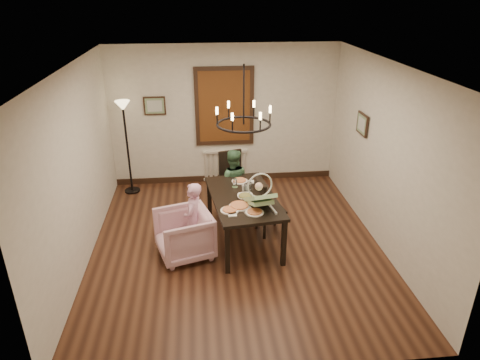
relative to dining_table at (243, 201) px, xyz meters
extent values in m
cube|color=#532F1C|center=(-0.12, -0.12, -0.71)|extent=(4.50, 5.00, 0.01)
cube|color=white|center=(-0.12, -0.12, 2.09)|extent=(4.50, 5.00, 0.01)
cube|color=silver|center=(-0.12, 2.38, 0.69)|extent=(4.50, 0.01, 2.80)
cube|color=silver|center=(-2.37, -0.12, 0.69)|extent=(0.01, 5.00, 2.80)
cube|color=silver|center=(2.13, -0.12, 0.69)|extent=(0.01, 5.00, 2.80)
cube|color=black|center=(0.00, 0.00, 0.06)|extent=(1.15, 1.80, 0.05)
cube|color=black|center=(-0.32, -0.83, -0.34)|extent=(0.07, 0.07, 0.74)
cube|color=black|center=(-0.51, 0.73, -0.34)|extent=(0.07, 0.07, 0.74)
cube|color=black|center=(0.51, -0.73, -0.34)|extent=(0.07, 0.07, 0.74)
cube|color=black|center=(0.32, 0.83, -0.34)|extent=(0.07, 0.07, 0.74)
imported|color=#D9A6B6|center=(-0.93, -0.32, -0.35)|extent=(0.98, 0.97, 0.72)
imported|color=#E3A0C1|center=(-0.78, -0.29, -0.22)|extent=(0.33, 0.41, 0.97)
imported|color=#426F4A|center=(-0.09, 0.93, -0.20)|extent=(0.53, 0.43, 1.01)
imported|color=white|center=(0.02, -0.09, 0.12)|extent=(0.29, 0.29, 0.07)
cylinder|color=tan|center=(-0.10, -0.35, 0.11)|extent=(0.31, 0.31, 0.04)
cylinder|color=silver|center=(0.07, 0.14, 0.16)|extent=(0.08, 0.08, 0.15)
cube|color=brown|center=(-0.12, 2.34, 0.89)|extent=(1.00, 0.03, 1.40)
cube|color=black|center=(-1.47, 2.35, 0.94)|extent=(0.42, 0.03, 0.36)
cube|color=black|center=(2.09, 0.78, 0.94)|extent=(0.03, 0.42, 0.36)
torus|color=black|center=(0.00, 0.00, 1.24)|extent=(0.80, 0.80, 0.04)
camera|label=1|loc=(-0.66, -5.88, 3.05)|focal=32.00mm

